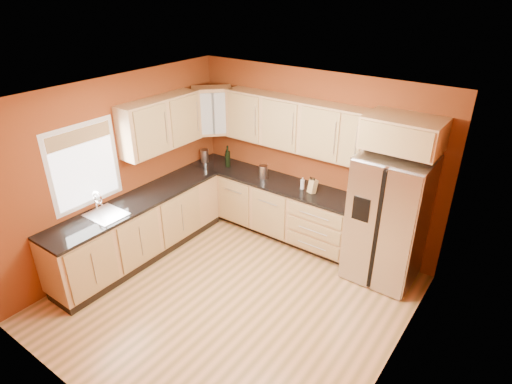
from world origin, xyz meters
TOP-DOWN VIEW (x-y plane):
  - floor at (0.00, 0.00)m, footprint 4.00×4.00m
  - ceiling at (0.00, 0.00)m, footprint 4.00×4.00m
  - wall_back at (0.00, 2.00)m, footprint 4.00×0.04m
  - wall_front at (0.00, -2.00)m, footprint 4.00×0.04m
  - wall_left at (-2.00, 0.00)m, footprint 0.04×4.00m
  - wall_right at (2.00, 0.00)m, footprint 0.04×4.00m
  - base_cabinets_back at (-0.55, 1.70)m, footprint 2.90×0.60m
  - base_cabinets_left at (-1.70, 0.00)m, footprint 0.60×2.80m
  - countertop_back at (-0.55, 1.69)m, footprint 2.90×0.62m
  - countertop_left at (-1.69, 0.00)m, footprint 0.62×2.80m
  - upper_cabinets_back at (-0.25, 1.83)m, footprint 2.30×0.33m
  - upper_cabinets_left at (-1.83, 0.72)m, footprint 0.33×1.35m
  - corner_upper_cabinet at (-1.67, 1.67)m, footprint 0.67×0.67m
  - over_fridge_cabinet at (1.35, 1.70)m, footprint 0.92×0.60m
  - refrigerator at (1.35, 1.62)m, footprint 0.90×0.75m
  - window at (-1.98, -0.50)m, footprint 0.03×0.90m
  - sink_faucet at (-1.69, -0.50)m, footprint 0.50×0.42m
  - canister_left at (-1.85, 1.62)m, footprint 0.17×0.17m
  - canister_right at (-0.67, 1.66)m, footprint 0.17×0.17m
  - wine_bottle_a at (-1.43, 1.70)m, footprint 0.07×0.07m
  - wine_bottle_b at (-1.40, 1.69)m, footprint 0.09×0.09m
  - knife_block at (0.20, 1.67)m, footprint 0.13×0.12m
  - soap_dispenser at (0.01, 1.69)m, footprint 0.07×0.07m

SIDE VIEW (x-z plane):
  - floor at x=0.00m, z-range 0.00..0.00m
  - base_cabinets_back at x=-0.55m, z-range 0.00..0.88m
  - base_cabinets_left at x=-1.70m, z-range 0.00..0.88m
  - refrigerator at x=1.35m, z-range 0.00..1.78m
  - countertop_back at x=-0.55m, z-range 0.88..0.92m
  - countertop_left at x=-1.69m, z-range 0.88..0.92m
  - soap_dispenser at x=0.01m, z-range 0.92..1.10m
  - knife_block at x=0.20m, z-range 0.92..1.12m
  - canister_right at x=-0.67m, z-range 0.92..1.13m
  - canister_left at x=-1.85m, z-range 0.92..1.14m
  - wine_bottle_a at x=-1.43m, z-range 0.92..1.21m
  - sink_faucet at x=-1.69m, z-range 0.92..1.22m
  - wine_bottle_b at x=-1.40m, z-range 0.92..1.28m
  - wall_back at x=0.00m, z-range 0.00..2.60m
  - wall_front at x=0.00m, z-range 0.00..2.60m
  - wall_left at x=-2.00m, z-range 0.00..2.60m
  - wall_right at x=2.00m, z-range 0.00..2.60m
  - window at x=-1.98m, z-range 1.05..2.05m
  - upper_cabinets_back at x=-0.25m, z-range 1.45..2.20m
  - upper_cabinets_left at x=-1.83m, z-range 1.45..2.20m
  - corner_upper_cabinet at x=-1.67m, z-range 1.45..2.20m
  - over_fridge_cabinet at x=1.35m, z-range 1.85..2.25m
  - ceiling at x=0.00m, z-range 2.60..2.60m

